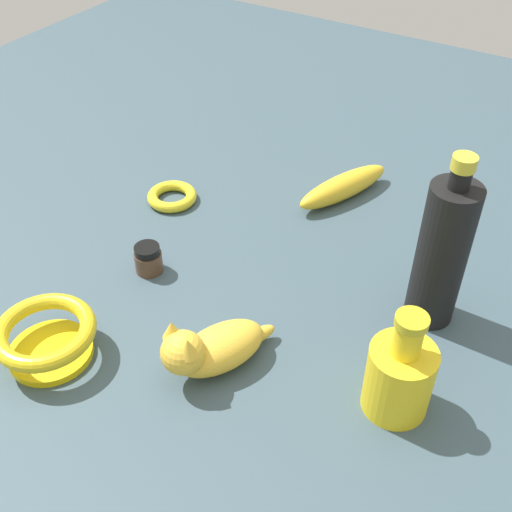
{
  "coord_description": "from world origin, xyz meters",
  "views": [
    {
      "loc": [
        -0.57,
        -0.35,
        0.62
      ],
      "look_at": [
        0.0,
        0.0,
        0.05
      ],
      "focal_mm": 44.4,
      "sensor_mm": 36.0,
      "label": 1
    }
  ],
  "objects_px": {
    "bottle_tall": "(442,253)",
    "bangle": "(172,196)",
    "banana": "(343,187)",
    "bowl": "(46,337)",
    "nail_polish_jar": "(148,259)",
    "bottle_short": "(400,375)",
    "cat_figurine": "(211,348)"
  },
  "relations": [
    {
      "from": "bottle_tall",
      "to": "bangle",
      "type": "bearing_deg",
      "value": 86.29
    },
    {
      "from": "banana",
      "to": "bottle_tall",
      "type": "height_order",
      "value": "bottle_tall"
    },
    {
      "from": "bottle_tall",
      "to": "bowl",
      "type": "bearing_deg",
      "value": 130.15
    },
    {
      "from": "bowl",
      "to": "bangle",
      "type": "bearing_deg",
      "value": 12.28
    },
    {
      "from": "bowl",
      "to": "bangle",
      "type": "distance_m",
      "value": 0.36
    },
    {
      "from": "bowl",
      "to": "nail_polish_jar",
      "type": "bearing_deg",
      "value": -0.85
    },
    {
      "from": "banana",
      "to": "bowl",
      "type": "bearing_deg",
      "value": -176.2
    },
    {
      "from": "bottle_short",
      "to": "banana",
      "type": "bearing_deg",
      "value": 33.76
    },
    {
      "from": "banana",
      "to": "nail_polish_jar",
      "type": "distance_m",
      "value": 0.36
    },
    {
      "from": "bangle",
      "to": "bottle_short",
      "type": "bearing_deg",
      "value": -112.2
    },
    {
      "from": "nail_polish_jar",
      "to": "bottle_tall",
      "type": "bearing_deg",
      "value": -71.29
    },
    {
      "from": "cat_figurine",
      "to": "bottle_tall",
      "type": "height_order",
      "value": "bottle_tall"
    },
    {
      "from": "bottle_short",
      "to": "bangle",
      "type": "relative_size",
      "value": 1.76
    },
    {
      "from": "banana",
      "to": "bangle",
      "type": "relative_size",
      "value": 2.27
    },
    {
      "from": "bowl",
      "to": "bangle",
      "type": "height_order",
      "value": "bowl"
    },
    {
      "from": "bottle_short",
      "to": "bottle_tall",
      "type": "relative_size",
      "value": 0.59
    },
    {
      "from": "banana",
      "to": "bottle_short",
      "type": "height_order",
      "value": "bottle_short"
    },
    {
      "from": "bottle_short",
      "to": "bangle",
      "type": "height_order",
      "value": "bottle_short"
    },
    {
      "from": "cat_figurine",
      "to": "bangle",
      "type": "height_order",
      "value": "cat_figurine"
    },
    {
      "from": "cat_figurine",
      "to": "nail_polish_jar",
      "type": "bearing_deg",
      "value": 60.65
    },
    {
      "from": "cat_figurine",
      "to": "bottle_short",
      "type": "relative_size",
      "value": 1.04
    },
    {
      "from": "bottle_tall",
      "to": "bangle",
      "type": "xyz_separation_m",
      "value": [
        0.03,
        0.46,
        -0.1
      ]
    },
    {
      "from": "cat_figurine",
      "to": "bottle_tall",
      "type": "relative_size",
      "value": 0.61
    },
    {
      "from": "nail_polish_jar",
      "to": "bangle",
      "type": "xyz_separation_m",
      "value": [
        0.16,
        0.08,
        -0.01
      ]
    },
    {
      "from": "banana",
      "to": "bottle_short",
      "type": "xyz_separation_m",
      "value": [
        -0.36,
        -0.24,
        0.03
      ]
    },
    {
      "from": "cat_figurine",
      "to": "bowl",
      "type": "relative_size",
      "value": 1.19
    },
    {
      "from": "bowl",
      "to": "bangle",
      "type": "xyz_separation_m",
      "value": [
        0.35,
        0.08,
        -0.02
      ]
    },
    {
      "from": "bottle_short",
      "to": "cat_figurine",
      "type": "bearing_deg",
      "value": 107.12
    },
    {
      "from": "cat_figurine",
      "to": "bottle_short",
      "type": "height_order",
      "value": "bottle_short"
    },
    {
      "from": "bowl",
      "to": "nail_polish_jar",
      "type": "relative_size",
      "value": 2.91
    },
    {
      "from": "banana",
      "to": "bowl",
      "type": "relative_size",
      "value": 1.48
    },
    {
      "from": "nail_polish_jar",
      "to": "bowl",
      "type": "bearing_deg",
      "value": 179.15
    }
  ]
}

